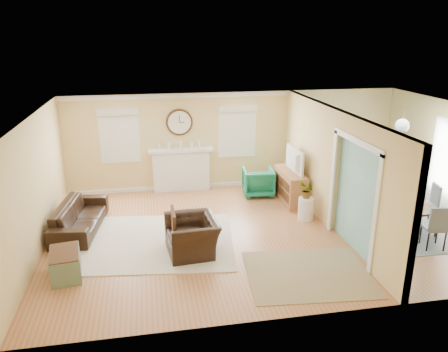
{
  "coord_description": "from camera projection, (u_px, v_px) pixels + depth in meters",
  "views": [
    {
      "loc": [
        -2.37,
        -8.31,
        4.11
      ],
      "look_at": [
        -0.8,
        0.3,
        1.2
      ],
      "focal_mm": 35.0,
      "sensor_mm": 36.0,
      "label": 1
    }
  ],
  "objects": [
    {
      "name": "floor",
      "position": [
        263.0,
        231.0,
        9.46
      ],
      "size": [
        9.0,
        9.0,
        0.0
      ],
      "primitive_type": "plane",
      "color": "#9C6440",
      "rests_on": "ground"
    },
    {
      "name": "wall_back",
      "position": [
        235.0,
        140.0,
        11.85
      ],
      "size": [
        9.0,
        0.02,
        2.6
      ],
      "primitive_type": "cube",
      "color": "#E4C072",
      "rests_on": "ground"
    },
    {
      "name": "wall_front",
      "position": [
        320.0,
        238.0,
        6.25
      ],
      "size": [
        9.0,
        0.02,
        2.6
      ],
      "primitive_type": "cube",
      "color": "#E4C072",
      "rests_on": "ground"
    },
    {
      "name": "wall_left",
      "position": [
        35.0,
        187.0,
        8.28
      ],
      "size": [
        0.02,
        6.0,
        2.6
      ],
      "primitive_type": "cube",
      "color": "#E4C072",
      "rests_on": "ground"
    },
    {
      "name": "ceiling",
      "position": [
        266.0,
        111.0,
        8.64
      ],
      "size": [
        9.0,
        6.0,
        0.02
      ],
      "primitive_type": "cube",
      "color": "white",
      "rests_on": "wall_back"
    },
    {
      "name": "partition",
      "position": [
        328.0,
        163.0,
        9.55
      ],
      "size": [
        0.17,
        6.0,
        2.6
      ],
      "color": "#E4C072",
      "rests_on": "ground"
    },
    {
      "name": "fireplace",
      "position": [
        181.0,
        169.0,
        11.7
      ],
      "size": [
        1.7,
        0.3,
        1.17
      ],
      "color": "white",
      "rests_on": "ground"
    },
    {
      "name": "wall_clock",
      "position": [
        179.0,
        122.0,
        11.39
      ],
      "size": [
        0.7,
        0.07,
        0.7
      ],
      "color": "#492812",
      "rests_on": "wall_back"
    },
    {
      "name": "window_left",
      "position": [
        119.0,
        132.0,
        11.17
      ],
      "size": [
        1.05,
        0.13,
        1.42
      ],
      "color": "white",
      "rests_on": "wall_back"
    },
    {
      "name": "window_right",
      "position": [
        237.0,
        127.0,
        11.7
      ],
      "size": [
        1.05,
        0.13,
        1.42
      ],
      "color": "white",
      "rests_on": "wall_back"
    },
    {
      "name": "pendant",
      "position": [
        402.0,
        126.0,
        9.27
      ],
      "size": [
        0.3,
        0.3,
        0.55
      ],
      "color": "gold",
      "rests_on": "ceiling"
    },
    {
      "name": "rug_cream",
      "position": [
        159.0,
        241.0,
        8.97
      ],
      "size": [
        3.3,
        2.95,
        0.02
      ],
      "primitive_type": "cube",
      "rotation": [
        0.0,
        0.0,
        -0.12
      ],
      "color": "beige",
      "rests_on": "floor"
    },
    {
      "name": "rug_jute",
      "position": [
        308.0,
        274.0,
        7.77
      ],
      "size": [
        2.31,
        1.96,
        0.01
      ],
      "primitive_type": "cube",
      "rotation": [
        0.0,
        0.0,
        -0.09
      ],
      "color": "#99845C",
      "rests_on": "floor"
    },
    {
      "name": "rug_grey",
      "position": [
        399.0,
        224.0,
        9.78
      ],
      "size": [
        2.31,
        2.89,
        0.01
      ],
      "primitive_type": "cube",
      "color": "slate",
      "rests_on": "floor"
    },
    {
      "name": "sofa",
      "position": [
        80.0,
        217.0,
        9.42
      ],
      "size": [
        1.07,
        2.16,
        0.61
      ],
      "primitive_type": "imported",
      "rotation": [
        0.0,
        0.0,
        1.44
      ],
      "color": "black",
      "rests_on": "floor"
    },
    {
      "name": "eames_chair",
      "position": [
        192.0,
        236.0,
        8.44
      ],
      "size": [
        1.02,
        1.14,
        0.69
      ],
      "primitive_type": "imported",
      "rotation": [
        0.0,
        0.0,
        -1.49
      ],
      "color": "black",
      "rests_on": "floor"
    },
    {
      "name": "green_chair",
      "position": [
        258.0,
        182.0,
        11.43
      ],
      "size": [
        0.84,
        0.86,
        0.72
      ],
      "primitive_type": "imported",
      "rotation": [
        0.0,
        0.0,
        3.04
      ],
      "color": "#0A6B43",
      "rests_on": "floor"
    },
    {
      "name": "trunk",
      "position": [
        66.0,
        264.0,
        7.64
      ],
      "size": [
        0.61,
        0.88,
        0.47
      ],
      "color": "gray",
      "rests_on": "floor"
    },
    {
      "name": "credenza",
      "position": [
        290.0,
        186.0,
        10.96
      ],
      "size": [
        0.46,
        1.36,
        0.8
      ],
      "color": "#A06E3C",
      "rests_on": "floor"
    },
    {
      "name": "tv",
      "position": [
        291.0,
        160.0,
        10.74
      ],
      "size": [
        0.19,
        1.03,
        0.59
      ],
      "primitive_type": "imported",
      "rotation": [
        0.0,
        0.0,
        1.62
      ],
      "color": "black",
      "rests_on": "credenza"
    },
    {
      "name": "garden_stool",
      "position": [
        306.0,
        209.0,
        9.95
      ],
      "size": [
        0.35,
        0.35,
        0.52
      ],
      "primitive_type": "cylinder",
      "color": "white",
      "rests_on": "floor"
    },
    {
      "name": "potted_plant",
      "position": [
        307.0,
        190.0,
        9.81
      ],
      "size": [
        0.3,
        0.35,
        0.38
      ],
      "primitive_type": "imported",
      "rotation": [
        0.0,
        0.0,
        4.72
      ],
      "color": "#337F33",
      "rests_on": "garden_stool"
    },
    {
      "name": "dining_table",
      "position": [
        401.0,
        212.0,
        9.69
      ],
      "size": [
        1.01,
        1.7,
        0.58
      ],
      "primitive_type": "imported",
      "rotation": [
        0.0,
        0.0,
        1.62
      ],
      "color": "#492812",
      "rests_on": "floor"
    },
    {
      "name": "dining_chair_n",
      "position": [
        381.0,
        185.0,
        10.64
      ],
      "size": [
        0.48,
        0.48,
        0.91
      ],
      "color": "slate",
      "rests_on": "floor"
    },
    {
      "name": "dining_chair_s",
      "position": [
        435.0,
        223.0,
        8.55
      ],
      "size": [
        0.48,
        0.48,
        0.92
      ],
      "color": "slate",
      "rests_on": "floor"
    },
    {
      "name": "dining_chair_w",
      "position": [
        377.0,
        205.0,
        9.42
      ],
      "size": [
        0.5,
        0.5,
        0.91
      ],
      "color": "white",
      "rests_on": "floor"
    },
    {
      "name": "dining_chair_e",
      "position": [
        427.0,
        200.0,
        9.72
      ],
      "size": [
        0.47,
        0.47,
        0.9
      ],
      "color": "slate",
      "rests_on": "floor"
    }
  ]
}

